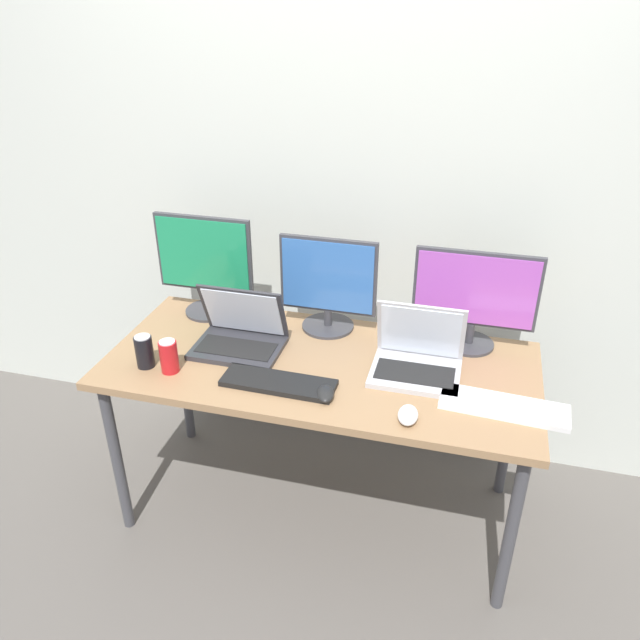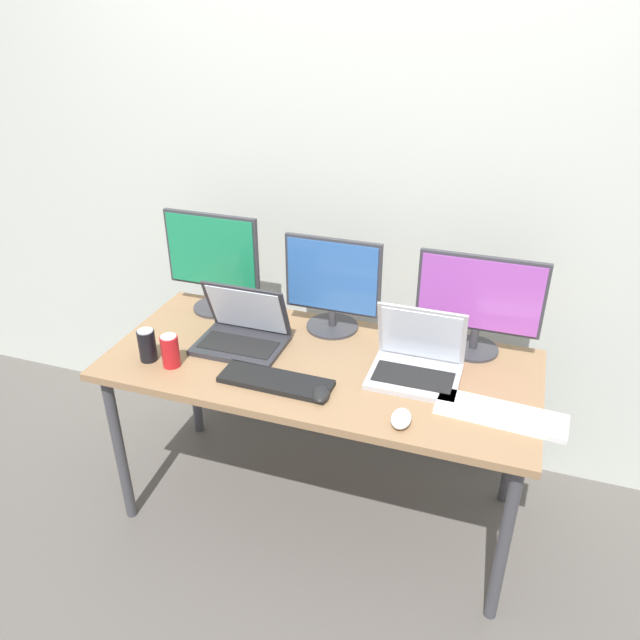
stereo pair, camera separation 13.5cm
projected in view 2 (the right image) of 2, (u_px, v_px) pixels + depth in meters
The scene contains 14 objects.
ground_plane at pixel (320, 506), 2.70m from camera, with size 16.00×16.00×0.00m, color #5B5651.
wall_back at pixel (366, 174), 2.56m from camera, with size 7.00×0.08×2.60m, color silver.
work_desk at pixel (320, 376), 2.37m from camera, with size 1.61×0.72×0.74m.
monitor_left at pixel (213, 260), 2.61m from camera, with size 0.41×0.20×0.43m.
monitor_center at pixel (333, 284), 2.48m from camera, with size 0.39×0.21×0.39m.
monitor_right at pixel (479, 301), 2.31m from camera, with size 0.47×0.19×0.39m.
laptop_silver at pixel (243, 331), 2.43m from camera, with size 0.34×0.25×0.25m.
laptop_secondary at pixel (417, 360), 2.24m from camera, with size 0.32×0.25×0.26m.
keyboard_main at pixel (276, 381), 2.21m from camera, with size 0.41×0.13×0.02m, color black.
keyboard_aux at pixel (501, 414), 2.04m from camera, with size 0.42×0.14×0.02m, color white.
mouse_by_keyboard at pixel (321, 394), 2.13m from camera, with size 0.06×0.10×0.03m, color black.
mouse_by_laptop at pixel (401, 419), 2.01m from camera, with size 0.07×0.11×0.04m, color silver.
soda_can_near_keyboard at pixel (147, 345), 2.33m from camera, with size 0.07×0.07×0.13m.
soda_can_by_laptop at pixel (170, 351), 2.29m from camera, with size 0.07×0.07×0.13m.
Camera 2 is at (0.63, -1.87, 2.00)m, focal length 35.00 mm.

